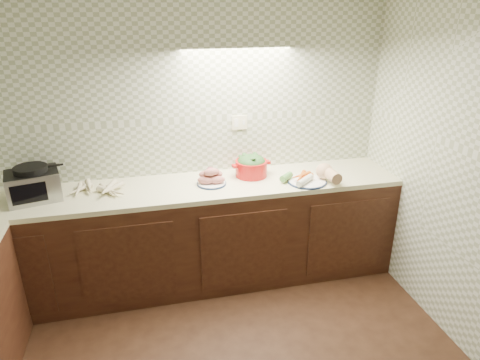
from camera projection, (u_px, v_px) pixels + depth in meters
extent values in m
cube|color=gray|center=(175.00, 129.00, 3.51)|extent=(3.60, 0.05, 2.60)
cube|color=beige|center=(240.00, 122.00, 3.63)|extent=(0.13, 0.01, 0.12)
cube|color=black|center=(184.00, 238.00, 3.60)|extent=(3.60, 0.60, 0.86)
cube|color=beige|center=(181.00, 189.00, 3.43)|extent=(3.60, 0.60, 0.04)
cube|color=black|center=(34.00, 185.00, 3.17)|extent=(0.42, 0.35, 0.22)
cube|color=#939398|center=(35.00, 192.00, 3.06)|extent=(0.36, 0.10, 0.22)
cube|color=black|center=(35.00, 192.00, 3.06)|extent=(0.23, 0.06, 0.15)
cylinder|color=black|center=(30.00, 169.00, 3.12)|extent=(0.29, 0.29, 0.04)
cone|color=beige|center=(105.00, 188.00, 3.35)|extent=(0.05, 0.23, 0.04)
cone|color=beige|center=(112.00, 187.00, 3.36)|extent=(0.16, 0.20, 0.04)
cone|color=beige|center=(93.00, 194.00, 3.23)|extent=(0.16, 0.22, 0.05)
cone|color=beige|center=(80.00, 191.00, 3.29)|extent=(0.20, 0.21, 0.05)
cone|color=beige|center=(112.00, 193.00, 3.24)|extent=(0.15, 0.23, 0.05)
cone|color=beige|center=(113.00, 187.00, 3.36)|extent=(0.15, 0.17, 0.04)
cone|color=beige|center=(80.00, 189.00, 3.30)|extent=(0.15, 0.23, 0.04)
cone|color=beige|center=(106.00, 189.00, 3.26)|extent=(0.08, 0.25, 0.05)
cone|color=beige|center=(84.00, 186.00, 3.32)|extent=(0.17, 0.18, 0.05)
cylinder|color=#112044|center=(212.00, 184.00, 3.46)|extent=(0.24, 0.24, 0.01)
cylinder|color=white|center=(212.00, 183.00, 3.46)|extent=(0.23, 0.23, 0.02)
ellipsoid|color=#B56A60|center=(205.00, 180.00, 3.42)|extent=(0.13, 0.08, 0.06)
ellipsoid|color=#B56A60|center=(217.00, 180.00, 3.43)|extent=(0.13, 0.08, 0.06)
ellipsoid|color=#B56A60|center=(211.00, 177.00, 3.49)|extent=(0.13, 0.08, 0.06)
ellipsoid|color=#B56A60|center=(207.00, 174.00, 3.45)|extent=(0.13, 0.08, 0.06)
ellipsoid|color=#B56A60|center=(215.00, 173.00, 3.47)|extent=(0.13, 0.08, 0.06)
ellipsoid|color=#B56A60|center=(211.00, 172.00, 3.42)|extent=(0.13, 0.08, 0.06)
cylinder|color=black|center=(212.00, 175.00, 3.58)|extent=(0.14, 0.14, 0.05)
sphere|color=maroon|center=(210.00, 171.00, 3.56)|extent=(0.07, 0.07, 0.07)
sphere|color=beige|center=(215.00, 171.00, 3.58)|extent=(0.04, 0.04, 0.04)
cylinder|color=red|center=(251.00, 168.00, 3.61)|extent=(0.30, 0.30, 0.13)
cube|color=red|center=(235.00, 166.00, 3.55)|extent=(0.04, 0.06, 0.02)
cube|color=red|center=(268.00, 162.00, 3.64)|extent=(0.04, 0.06, 0.02)
ellipsoid|color=#3D6F2C|center=(251.00, 162.00, 3.59)|extent=(0.24, 0.24, 0.13)
cylinder|color=#112044|center=(307.00, 181.00, 3.51)|extent=(0.32, 0.32, 0.01)
cylinder|color=white|center=(307.00, 181.00, 3.50)|extent=(0.30, 0.30, 0.02)
cone|color=orange|center=(300.00, 177.00, 3.52)|extent=(0.14, 0.17, 0.04)
cone|color=orange|center=(302.00, 178.00, 3.50)|extent=(0.16, 0.15, 0.04)
cone|color=orange|center=(305.00, 177.00, 3.52)|extent=(0.16, 0.15, 0.04)
cone|color=orange|center=(306.00, 175.00, 3.52)|extent=(0.18, 0.13, 0.04)
cone|color=orange|center=(303.00, 175.00, 3.52)|extent=(0.16, 0.15, 0.04)
cone|color=orange|center=(303.00, 175.00, 3.51)|extent=(0.18, 0.11, 0.04)
cylinder|color=silver|center=(305.00, 180.00, 3.43)|extent=(0.19, 0.17, 0.05)
cylinder|color=#367C34|center=(286.00, 177.00, 3.50)|extent=(0.13, 0.12, 0.06)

